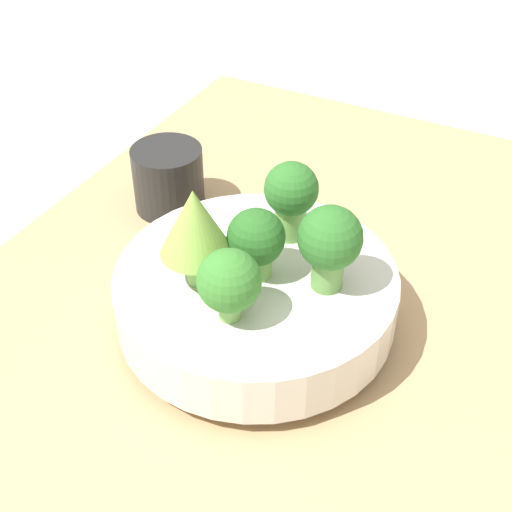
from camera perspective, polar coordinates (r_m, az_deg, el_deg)
The scene contains 9 objects.
ground_plane at distance 0.72m, azimuth 2.80°, elevation -6.21°, with size 6.00×6.00×0.00m, color beige.
table at distance 0.71m, azimuth 2.84°, elevation -5.28°, with size 0.88×0.65×0.03m.
bowl at distance 0.66m, azimuth 0.00°, elevation -3.19°, with size 0.26×0.26×0.06m.
romanesco_piece_near at distance 0.60m, azimuth -4.92°, elevation 2.54°, with size 0.06×0.06×0.10m.
broccoli_floret_back at distance 0.60m, azimuth 5.93°, elevation 1.11°, with size 0.06×0.06×0.08m.
broccoli_floret_center at distance 0.62m, azimuth 0.00°, elevation 1.26°, with size 0.05×0.05×0.07m.
broccoli_floret_left at distance 0.66m, azimuth 2.83°, elevation 4.91°, with size 0.05×0.05×0.08m.
broccoli_floret_right at distance 0.57m, azimuth -2.17°, elevation -2.08°, with size 0.05×0.05×0.07m.
cup at distance 0.82m, azimuth -7.03°, elevation 6.16°, with size 0.08×0.08×0.08m.
Camera 1 is at (0.47, 0.20, 0.51)m, focal length 50.00 mm.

